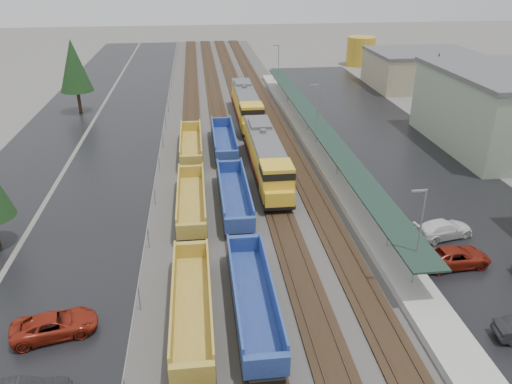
# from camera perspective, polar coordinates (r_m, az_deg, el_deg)

# --- Properties ---
(ballast_strip) EXTENTS (20.00, 160.00, 0.08)m
(ballast_strip) POSITION_cam_1_polar(r_m,az_deg,el_deg) (71.30, -2.52, 7.55)
(ballast_strip) COLOR #302D2B
(ballast_strip) RESTS_ON ground
(trackbed) EXTENTS (14.60, 160.00, 0.22)m
(trackbed) POSITION_cam_1_polar(r_m,az_deg,el_deg) (71.26, -2.52, 7.64)
(trackbed) COLOR black
(trackbed) RESTS_ON ground
(west_parking_lot) EXTENTS (10.00, 160.00, 0.02)m
(west_parking_lot) POSITION_cam_1_polar(r_m,az_deg,el_deg) (71.83, -14.62, 6.86)
(west_parking_lot) COLOR black
(west_parking_lot) RESTS_ON ground
(west_road) EXTENTS (9.00, 160.00, 0.02)m
(west_road) POSITION_cam_1_polar(r_m,az_deg,el_deg) (73.89, -22.35, 6.27)
(west_road) COLOR black
(west_road) RESTS_ON ground
(east_commuter_lot) EXTENTS (16.00, 100.00, 0.02)m
(east_commuter_lot) POSITION_cam_1_polar(r_m,az_deg,el_deg) (66.18, 14.90, 5.27)
(east_commuter_lot) COLOR black
(east_commuter_lot) RESTS_ON ground
(station_platform) EXTENTS (3.00, 80.00, 8.00)m
(station_platform) POSITION_cam_1_polar(r_m,az_deg,el_deg) (63.12, 6.87, 5.69)
(station_platform) COLOR #9E9B93
(station_platform) RESTS_ON ground
(chainlink_fence) EXTENTS (0.08, 160.04, 2.02)m
(chainlink_fence) POSITION_cam_1_polar(r_m,az_deg,el_deg) (69.32, -10.37, 8.00)
(chainlink_fence) COLOR gray
(chainlink_fence) RESTS_ON ground
(distant_hills) EXTENTS (301.00, 140.00, 25.20)m
(distant_hills) POSITION_cam_1_polar(r_m,az_deg,el_deg) (225.11, 6.34, 19.49)
(distant_hills) COLOR #44513F
(distant_hills) RESTS_ON ground
(tree_west_far) EXTENTS (4.84, 4.84, 11.00)m
(tree_west_far) POSITION_cam_1_polar(r_m,az_deg,el_deg) (81.14, -20.11, 13.42)
(tree_west_far) COLOR #332316
(tree_west_far) RESTS_ON ground
(tree_east) EXTENTS (4.40, 4.40, 10.00)m
(tree_east) POSITION_cam_1_polar(r_m,az_deg,el_deg) (75.13, 19.84, 12.11)
(tree_east) COLOR #332316
(tree_east) RESTS_ON ground
(locomotive_lead) EXTENTS (2.99, 19.70, 4.46)m
(locomotive_lead) POSITION_cam_1_polar(r_m,az_deg,el_deg) (53.18, 1.19, 4.00)
(locomotive_lead) COLOR black
(locomotive_lead) RESTS_ON ground
(locomotive_trail) EXTENTS (2.99, 19.70, 4.46)m
(locomotive_trail) POSITION_cam_1_polar(r_m,az_deg,el_deg) (73.01, -1.11, 9.91)
(locomotive_trail) COLOR black
(locomotive_trail) RESTS_ON ground
(well_string_yellow) EXTENTS (2.52, 75.30, 2.23)m
(well_string_yellow) POSITION_cam_1_polar(r_m,az_deg,el_deg) (33.41, -7.31, -12.78)
(well_string_yellow) COLOR #A8862E
(well_string_yellow) RESTS_ON ground
(well_string_blue) EXTENTS (2.62, 77.09, 2.32)m
(well_string_blue) POSITION_cam_1_polar(r_m,az_deg,el_deg) (33.68, -0.35, -12.12)
(well_string_blue) COLOR navy
(well_string_blue) RESTS_ON ground
(storage_tank) EXTENTS (6.10, 6.10, 6.10)m
(storage_tank) POSITION_cam_1_polar(r_m,az_deg,el_deg) (116.49, 11.86, 15.48)
(storage_tank) COLOR gold
(storage_tank) RESTS_ON ground
(parked_car_west_c) EXTENTS (3.53, 5.62, 1.45)m
(parked_car_west_c) POSITION_cam_1_polar(r_m,az_deg,el_deg) (34.70, -22.03, -13.92)
(parked_car_west_c) COLOR maroon
(parked_car_west_c) RESTS_ON ground
(parked_car_east_b) EXTENTS (2.78, 5.46, 1.48)m
(parked_car_east_b) POSITION_cam_1_polar(r_m,az_deg,el_deg) (41.62, 21.87, -6.89)
(parked_car_east_b) COLOR maroon
(parked_car_east_b) RESTS_ON ground
(parked_car_east_c) EXTENTS (3.24, 5.59, 1.52)m
(parked_car_east_c) POSITION_cam_1_polar(r_m,az_deg,el_deg) (45.22, 20.62, -4.00)
(parked_car_east_c) COLOR white
(parked_car_east_c) RESTS_ON ground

